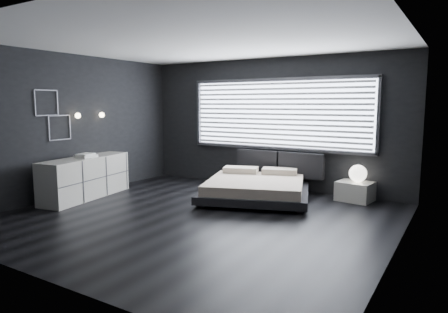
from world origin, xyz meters
The scene contains 12 objects.
room centered at (0.00, 0.00, 1.40)m, with size 6.04×6.00×2.80m.
window centered at (0.20, 2.70, 1.61)m, with size 4.14×0.09×1.52m.
headboard centered at (0.27, 2.64, 0.57)m, with size 1.96×0.16×0.52m.
sconce_near centered at (-2.88, 0.05, 1.60)m, with size 0.18×0.11×0.11m.
sconce_far centered at (-2.88, 0.65, 1.60)m, with size 0.18×0.11×0.11m.
wall_art_upper centered at (-2.98, -0.55, 1.85)m, with size 0.01×0.48×0.48m.
wall_art_lower centered at (-2.98, -0.30, 1.38)m, with size 0.01×0.48×0.48m.
bed centered at (0.26, 1.59, 0.24)m, with size 2.50×2.44×0.51m.
nightstand centered at (1.92, 2.48, 0.18)m, with size 0.63×0.52×0.36m, color beige.
orb_lamp centered at (1.96, 2.49, 0.53)m, with size 0.33×0.33×0.33m, color white.
dresser centered at (-2.65, -0.02, 0.40)m, with size 0.88×2.06×0.80m.
book_stack centered at (-2.62, -0.01, 0.83)m, with size 0.32×0.40×0.08m.
Camera 1 is at (3.68, -5.15, 1.84)m, focal length 32.00 mm.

